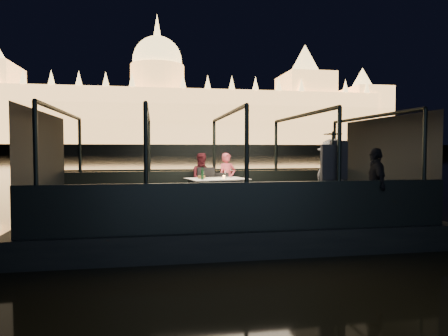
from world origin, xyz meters
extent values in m
plane|color=black|center=(0.00, 80.00, 0.00)|extent=(500.00, 500.00, 0.00)
cube|color=black|center=(0.00, 0.00, 0.00)|extent=(8.60, 4.40, 1.00)
cube|color=black|center=(0.00, 0.00, 0.48)|extent=(8.00, 4.00, 0.04)
cube|color=black|center=(0.00, 2.00, 0.95)|extent=(8.00, 0.08, 0.90)
cube|color=black|center=(0.00, -2.00, 0.95)|extent=(8.00, 0.08, 0.90)
cube|color=#423D33|center=(0.00, 210.00, 1.00)|extent=(400.00, 140.00, 6.00)
cube|color=silver|center=(-0.10, 0.88, 0.89)|extent=(1.63, 1.33, 0.77)
cube|color=black|center=(-0.29, 1.33, 0.95)|extent=(0.54, 0.54, 1.01)
cube|color=black|center=(0.12, 1.33, 0.95)|extent=(0.52, 0.52, 0.86)
imported|color=#DB4F5E|center=(0.30, 1.62, 1.25)|extent=(0.59, 0.48, 1.41)
imported|color=#45131B|center=(-0.37, 1.65, 1.25)|extent=(0.68, 0.54, 1.40)
imported|color=silver|center=(2.13, -1.01, 1.35)|extent=(0.80, 1.21, 1.73)
imported|color=black|center=(2.74, -1.69, 1.35)|extent=(0.57, 0.97, 1.53)
cylinder|color=#13361E|center=(-0.51, 0.55, 1.42)|extent=(0.09, 0.09, 0.30)
cylinder|color=brown|center=(-0.49, 0.91, 1.31)|extent=(0.22, 0.22, 0.08)
cylinder|color=#FFA03F|center=(0.05, 0.69, 1.31)|extent=(0.06, 0.06, 0.09)
cylinder|color=silver|center=(0.42, 0.58, 1.27)|extent=(0.27, 0.27, 0.01)
cylinder|color=white|center=(-0.27, 0.91, 1.27)|extent=(0.23, 0.23, 0.01)
camera|label=1|loc=(-1.65, -9.07, 1.99)|focal=32.00mm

